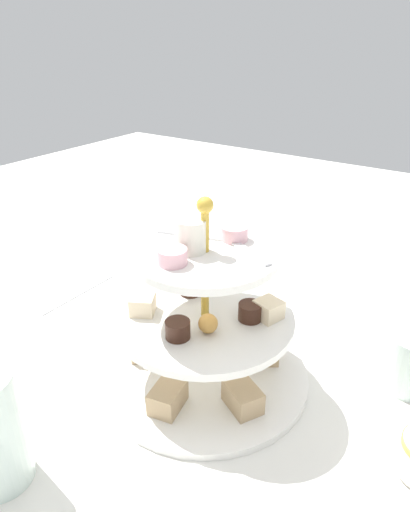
% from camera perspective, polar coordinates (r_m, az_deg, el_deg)
% --- Properties ---
extents(ground_plane, '(2.40, 2.40, 0.00)m').
position_cam_1_polar(ground_plane, '(0.66, -0.00, -14.66)').
color(ground_plane, silver).
extents(tiered_serving_stand, '(0.28, 0.28, 0.26)m').
position_cam_1_polar(tiered_serving_stand, '(0.61, -0.04, -9.36)').
color(tiered_serving_stand, white).
rests_on(tiered_serving_stand, ground_plane).
extents(water_glass_short_left, '(0.06, 0.06, 0.08)m').
position_cam_1_polar(water_glass_short_left, '(0.67, 24.03, -11.88)').
color(water_glass_short_left, silver).
rests_on(water_glass_short_left, ground_plane).
extents(butter_knife_left, '(0.01, 0.17, 0.00)m').
position_cam_1_polar(butter_knife_left, '(0.86, -15.39, -4.40)').
color(butter_knife_left, silver).
rests_on(butter_knife_left, ground_plane).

